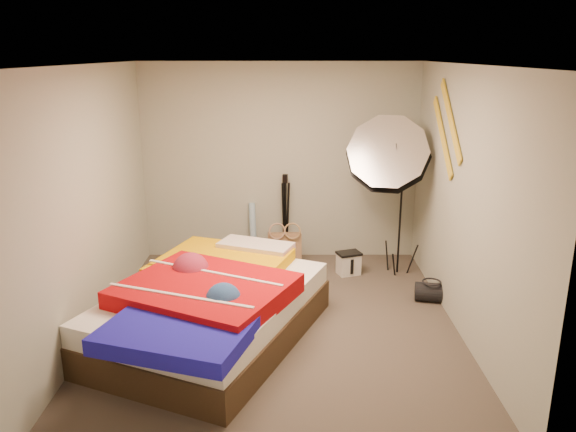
{
  "coord_description": "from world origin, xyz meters",
  "views": [
    {
      "loc": [
        0.09,
        -5.05,
        2.61
      ],
      "look_at": [
        0.1,
        0.6,
        0.95
      ],
      "focal_mm": 35.0,
      "sensor_mm": 36.0,
      "label": 1
    }
  ],
  "objects_px": {
    "tote_bag": "(285,249)",
    "camera_tripod": "(285,211)",
    "bed": "(211,307)",
    "wrapping_roll": "(253,231)",
    "camera_case": "(349,264)",
    "duffel_bag": "(431,292)",
    "photo_umbrella": "(388,156)"
  },
  "relations": [
    {
      "from": "wrapping_roll",
      "to": "camera_tripod",
      "type": "distance_m",
      "value": 0.51
    },
    {
      "from": "photo_umbrella",
      "to": "camera_tripod",
      "type": "bearing_deg",
      "value": 154.83
    },
    {
      "from": "duffel_bag",
      "to": "bed",
      "type": "xyz_separation_m",
      "value": [
        -2.27,
        -0.83,
        0.22
      ]
    },
    {
      "from": "tote_bag",
      "to": "camera_case",
      "type": "xyz_separation_m",
      "value": [
        0.78,
        -0.29,
        -0.08
      ]
    },
    {
      "from": "duffel_bag",
      "to": "photo_umbrella",
      "type": "height_order",
      "value": "photo_umbrella"
    },
    {
      "from": "wrapping_roll",
      "to": "bed",
      "type": "bearing_deg",
      "value": -96.9
    },
    {
      "from": "duffel_bag",
      "to": "photo_umbrella",
      "type": "distance_m",
      "value": 1.6
    },
    {
      "from": "wrapping_roll",
      "to": "tote_bag",
      "type": "bearing_deg",
      "value": -34.41
    },
    {
      "from": "duffel_bag",
      "to": "photo_umbrella",
      "type": "relative_size",
      "value": 0.17
    },
    {
      "from": "camera_tripod",
      "to": "wrapping_roll",
      "type": "bearing_deg",
      "value": 176.04
    },
    {
      "from": "bed",
      "to": "tote_bag",
      "type": "bearing_deg",
      "value": 70.4
    },
    {
      "from": "tote_bag",
      "to": "bed",
      "type": "height_order",
      "value": "bed"
    },
    {
      "from": "wrapping_roll",
      "to": "camera_case",
      "type": "height_order",
      "value": "wrapping_roll"
    },
    {
      "from": "tote_bag",
      "to": "camera_case",
      "type": "bearing_deg",
      "value": -22.83
    },
    {
      "from": "camera_case",
      "to": "duffel_bag",
      "type": "xyz_separation_m",
      "value": [
        0.81,
        -0.77,
        -0.03
      ]
    },
    {
      "from": "tote_bag",
      "to": "wrapping_roll",
      "type": "xyz_separation_m",
      "value": [
        -0.41,
        0.28,
        0.15
      ]
    },
    {
      "from": "bed",
      "to": "photo_umbrella",
      "type": "xyz_separation_m",
      "value": [
        1.87,
        1.59,
        1.13
      ]
    },
    {
      "from": "tote_bag",
      "to": "camera_tripod",
      "type": "xyz_separation_m",
      "value": [
        0.01,
        0.25,
        0.43
      ]
    },
    {
      "from": "bed",
      "to": "camera_tripod",
      "type": "relative_size",
      "value": 2.46
    },
    {
      "from": "bed",
      "to": "camera_tripod",
      "type": "bearing_deg",
      "value": 72.37
    },
    {
      "from": "wrapping_roll",
      "to": "camera_case",
      "type": "xyz_separation_m",
      "value": [
        1.19,
        -0.58,
        -0.24
      ]
    },
    {
      "from": "camera_tripod",
      "to": "bed",
      "type": "bearing_deg",
      "value": -107.63
    },
    {
      "from": "wrapping_roll",
      "to": "camera_case",
      "type": "bearing_deg",
      "value": -25.78
    },
    {
      "from": "duffel_bag",
      "to": "camera_tripod",
      "type": "bearing_deg",
      "value": 151.15
    },
    {
      "from": "photo_umbrella",
      "to": "bed",
      "type": "bearing_deg",
      "value": -139.56
    },
    {
      "from": "camera_tripod",
      "to": "duffel_bag",
      "type": "bearing_deg",
      "value": -39.78
    },
    {
      "from": "tote_bag",
      "to": "duffel_bag",
      "type": "relative_size",
      "value": 1.25
    },
    {
      "from": "camera_case",
      "to": "bed",
      "type": "distance_m",
      "value": 2.18
    },
    {
      "from": "tote_bag",
      "to": "duffel_bag",
      "type": "xyz_separation_m",
      "value": [
        1.59,
        -1.07,
        -0.11
      ]
    },
    {
      "from": "tote_bag",
      "to": "camera_case",
      "type": "distance_m",
      "value": 0.84
    },
    {
      "from": "duffel_bag",
      "to": "bed",
      "type": "bearing_deg",
      "value": -148.88
    },
    {
      "from": "wrapping_roll",
      "to": "camera_tripod",
      "type": "height_order",
      "value": "camera_tripod"
    }
  ]
}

